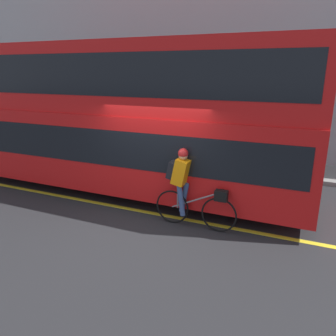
% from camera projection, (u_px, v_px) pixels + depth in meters
% --- Properties ---
extents(ground_plane, '(80.00, 80.00, 0.00)m').
position_uv_depth(ground_plane, '(153.00, 218.00, 7.46)').
color(ground_plane, '#232326').
extents(road_center_line, '(50.00, 0.14, 0.01)m').
position_uv_depth(road_center_line, '(157.00, 214.00, 7.67)').
color(road_center_line, yellow).
rests_on(road_center_line, ground_plane).
extents(sidewalk_curb, '(60.00, 1.93, 0.13)m').
position_uv_depth(sidewalk_curb, '(213.00, 162.00, 11.78)').
color(sidewalk_curb, gray).
rests_on(sidewalk_curb, ground_plane).
extents(building_facade, '(60.00, 0.30, 6.88)m').
position_uv_depth(building_facade, '(225.00, 64.00, 11.78)').
color(building_facade, '#9E9EA3').
rests_on(building_facade, ground_plane).
extents(bus, '(9.89, 2.60, 3.88)m').
position_uv_depth(bus, '(122.00, 113.00, 8.66)').
color(bus, black).
rests_on(bus, ground_plane).
extents(cyclist_on_bike, '(1.80, 0.32, 1.71)m').
position_uv_depth(cyclist_on_bike, '(187.00, 186.00, 6.85)').
color(cyclist_on_bike, black).
rests_on(cyclist_on_bike, ground_plane).
extents(trash_bin, '(0.46, 0.46, 0.91)m').
position_uv_depth(trash_bin, '(84.00, 136.00, 13.67)').
color(trash_bin, '#262628').
rests_on(trash_bin, sidewalk_curb).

